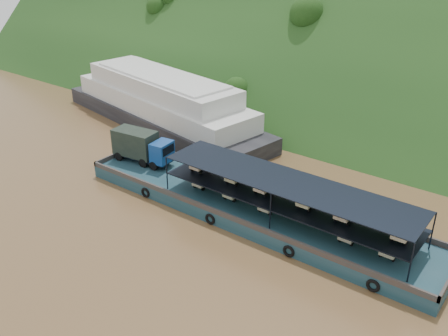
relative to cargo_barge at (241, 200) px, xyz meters
The scene contains 4 objects.
ground 2.37m from the cargo_barge, 110.48° to the right, with size 160.00×160.00×0.00m, color brown.
hillside 34.08m from the cargo_barge, 91.23° to the left, with size 140.00×28.00×28.00m, color #183714.
cargo_barge is the anchor object (origin of this frame).
passenger_ferry 24.16m from the cargo_barge, 150.34° to the left, with size 34.98×14.35×6.89m.
Camera 1 is at (23.50, -30.86, 24.01)m, focal length 40.00 mm.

